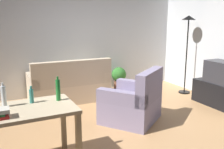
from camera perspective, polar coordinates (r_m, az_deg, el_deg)
name	(u,v)px	position (r m, az deg, el deg)	size (l,w,h in m)	color
ground_plane	(119,125)	(4.35, 1.67, -11.24)	(5.20, 4.40, 0.02)	tan
wall_rear	(77,36)	(6.04, -7.90, 8.65)	(5.20, 0.10, 2.70)	silver
couch	(70,87)	(5.52, -9.52, -2.75)	(1.65, 0.84, 0.92)	beige
tv_stand	(220,95)	(5.58, 23.03, -4.16)	(0.44, 1.10, 0.48)	black
tv	(222,72)	(5.47, 23.46, 0.47)	(0.41, 0.60, 0.44)	#2D2D33
torchiere_lamp	(188,33)	(6.10, 16.69, 8.88)	(0.32, 0.32, 1.81)	black
desk	(21,118)	(3.05, -19.74, -9.24)	(1.21, 0.72, 0.76)	#C6B28E
potted_plant	(119,77)	(6.27, 1.55, -0.53)	(0.36, 0.36, 0.57)	brown
armchair	(134,103)	(4.39, 4.89, -6.43)	(1.22, 1.21, 0.92)	gray
bottle_clear	(4,96)	(3.11, -23.18, -4.52)	(0.05, 0.05, 0.28)	silver
bottle_tall	(31,96)	(3.15, -17.67, -4.58)	(0.05, 0.05, 0.21)	teal
bottle_green	(58,90)	(3.15, -12.04, -3.38)	(0.05, 0.05, 0.30)	#1E722D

